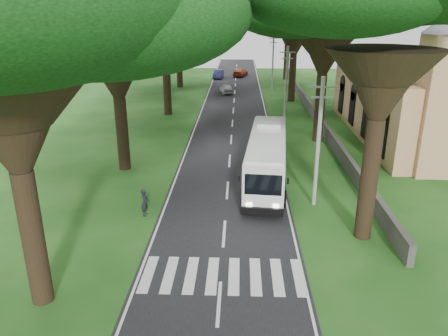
{
  "coord_description": "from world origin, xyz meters",
  "views": [
    {
      "loc": [
        0.77,
        -19.19,
        11.76
      ],
      "look_at": [
        -0.17,
        6.46,
        2.2
      ],
      "focal_mm": 35.0,
      "sensor_mm": 36.0,
      "label": 1
    }
  ],
  "objects_px": {
    "church": "(427,85)",
    "pole_near": "(318,141)",
    "coach_bus": "(267,157)",
    "distant_car_a": "(226,89)",
    "pedestrian": "(145,202)",
    "pole_mid": "(286,84)",
    "distant_car_c": "(240,72)",
    "pole_far": "(273,61)",
    "distant_car_b": "(218,74)"
  },
  "relations": [
    {
      "from": "pole_mid",
      "to": "distant_car_c",
      "type": "distance_m",
      "value": 33.78
    },
    {
      "from": "church",
      "to": "pedestrian",
      "type": "relative_size",
      "value": 14.33
    },
    {
      "from": "distant_car_c",
      "to": "pole_far",
      "type": "bearing_deg",
      "value": 123.1
    },
    {
      "from": "pedestrian",
      "to": "pole_near",
      "type": "bearing_deg",
      "value": -76.09
    },
    {
      "from": "pole_near",
      "to": "coach_bus",
      "type": "relative_size",
      "value": 0.67
    },
    {
      "from": "pedestrian",
      "to": "pole_mid",
      "type": "bearing_deg",
      "value": -21.63
    },
    {
      "from": "pole_far",
      "to": "distant_car_b",
      "type": "relative_size",
      "value": 1.88
    },
    {
      "from": "distant_car_a",
      "to": "pedestrian",
      "type": "bearing_deg",
      "value": 73.73
    },
    {
      "from": "church",
      "to": "pole_mid",
      "type": "xyz_separation_m",
      "value": [
        -12.36,
        4.45,
        -0.73
      ]
    },
    {
      "from": "pole_near",
      "to": "distant_car_c",
      "type": "bearing_deg",
      "value": 95.04
    },
    {
      "from": "pole_mid",
      "to": "pedestrian",
      "type": "distance_m",
      "value": 24.41
    },
    {
      "from": "pole_mid",
      "to": "coach_bus",
      "type": "xyz_separation_m",
      "value": [
        -2.79,
        -16.32,
        -2.32
      ]
    },
    {
      "from": "pole_near",
      "to": "pole_mid",
      "type": "height_order",
      "value": "same"
    },
    {
      "from": "pole_near",
      "to": "pedestrian",
      "type": "distance_m",
      "value": 10.98
    },
    {
      "from": "pole_far",
      "to": "distant_car_c",
      "type": "relative_size",
      "value": 1.69
    },
    {
      "from": "church",
      "to": "pole_far",
      "type": "xyz_separation_m",
      "value": [
        -12.36,
        24.45,
        -0.73
      ]
    },
    {
      "from": "distant_car_c",
      "to": "coach_bus",
      "type": "bearing_deg",
      "value": 105.81
    },
    {
      "from": "distant_car_b",
      "to": "pedestrian",
      "type": "bearing_deg",
      "value": -87.65
    },
    {
      "from": "pole_far",
      "to": "coach_bus",
      "type": "height_order",
      "value": "pole_far"
    },
    {
      "from": "distant_car_b",
      "to": "pole_mid",
      "type": "bearing_deg",
      "value": -70.26
    },
    {
      "from": "pole_near",
      "to": "distant_car_a",
      "type": "relative_size",
      "value": 2.08
    },
    {
      "from": "coach_bus",
      "to": "distant_car_a",
      "type": "distance_m",
      "value": 33.48
    },
    {
      "from": "distant_car_a",
      "to": "distant_car_b",
      "type": "height_order",
      "value": "distant_car_b"
    },
    {
      "from": "pole_mid",
      "to": "distant_car_b",
      "type": "distance_m",
      "value": 32.11
    },
    {
      "from": "distant_car_a",
      "to": "church",
      "type": "bearing_deg",
      "value": 120.77
    },
    {
      "from": "pole_near",
      "to": "pole_far",
      "type": "bearing_deg",
      "value": 90.0
    },
    {
      "from": "church",
      "to": "coach_bus",
      "type": "distance_m",
      "value": 19.49
    },
    {
      "from": "pole_near",
      "to": "coach_bus",
      "type": "height_order",
      "value": "pole_near"
    },
    {
      "from": "distant_car_c",
      "to": "pedestrian",
      "type": "height_order",
      "value": "pedestrian"
    },
    {
      "from": "pole_near",
      "to": "distant_car_c",
      "type": "xyz_separation_m",
      "value": [
        -4.7,
        53.28,
        -3.46
      ]
    },
    {
      "from": "coach_bus",
      "to": "distant_car_a",
      "type": "relative_size",
      "value": 3.09
    },
    {
      "from": "church",
      "to": "distant_car_a",
      "type": "height_order",
      "value": "church"
    },
    {
      "from": "distant_car_a",
      "to": "distant_car_c",
      "type": "xyz_separation_m",
      "value": [
        1.97,
        16.37,
        0.03
      ]
    },
    {
      "from": "pole_near",
      "to": "distant_car_c",
      "type": "height_order",
      "value": "pole_near"
    },
    {
      "from": "pole_mid",
      "to": "distant_car_a",
      "type": "distance_m",
      "value": 18.51
    },
    {
      "from": "church",
      "to": "pedestrian",
      "type": "bearing_deg",
      "value": -142.43
    },
    {
      "from": "distant_car_a",
      "to": "distant_car_c",
      "type": "height_order",
      "value": "distant_car_c"
    },
    {
      "from": "pole_mid",
      "to": "distant_car_a",
      "type": "relative_size",
      "value": 2.08
    },
    {
      "from": "distant_car_b",
      "to": "pole_far",
      "type": "bearing_deg",
      "value": -47.42
    },
    {
      "from": "pole_mid",
      "to": "pedestrian",
      "type": "xyz_separation_m",
      "value": [
        -10.29,
        -21.88,
        -3.34
      ]
    },
    {
      "from": "distant_car_a",
      "to": "distant_car_b",
      "type": "bearing_deg",
      "value": -93.44
    },
    {
      "from": "pole_mid",
      "to": "coach_bus",
      "type": "bearing_deg",
      "value": -99.72
    },
    {
      "from": "distant_car_c",
      "to": "pedestrian",
      "type": "relative_size",
      "value": 2.83
    },
    {
      "from": "church",
      "to": "pole_near",
      "type": "distance_m",
      "value": 19.88
    },
    {
      "from": "coach_bus",
      "to": "distant_car_a",
      "type": "bearing_deg",
      "value": 102.01
    },
    {
      "from": "church",
      "to": "pedestrian",
      "type": "distance_m",
      "value": 28.87
    },
    {
      "from": "pole_mid",
      "to": "coach_bus",
      "type": "height_order",
      "value": "pole_mid"
    },
    {
      "from": "coach_bus",
      "to": "church",
      "type": "bearing_deg",
      "value": 43.41
    },
    {
      "from": "distant_car_c",
      "to": "distant_car_b",
      "type": "bearing_deg",
      "value": 47.04
    },
    {
      "from": "pole_mid",
      "to": "distant_car_b",
      "type": "height_order",
      "value": "pole_mid"
    }
  ]
}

